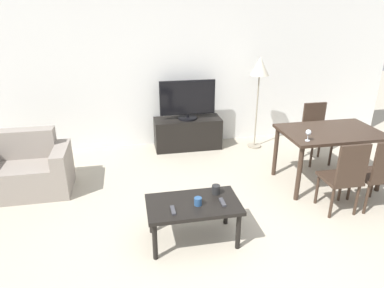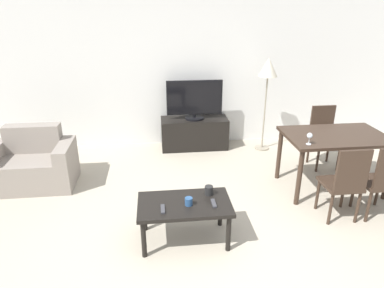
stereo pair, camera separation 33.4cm
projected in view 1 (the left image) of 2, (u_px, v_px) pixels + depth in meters
ground_plane at (233, 276)px, 3.17m from camera, size 18.00×18.00×0.00m
wall_back at (176, 67)px, 5.75m from camera, size 7.91×0.06×2.70m
armchair at (27, 171)px, 4.51m from camera, size 1.10×0.67×0.81m
tv_stand at (188, 133)px, 5.92m from camera, size 1.13×0.45×0.53m
tv at (187, 100)px, 5.69m from camera, size 0.93×0.32×0.66m
coffee_table at (193, 208)px, 3.51m from camera, size 0.95×0.55×0.46m
dining_table at (330, 137)px, 4.58m from camera, size 1.30×0.83×0.78m
dining_chair_near at (345, 175)px, 3.95m from camera, size 0.40×0.40×0.92m
dining_chair_far at (315, 130)px, 5.35m from camera, size 0.40×0.40×0.92m
dining_chair_near_right at (379, 172)px, 4.03m from camera, size 0.40×0.40×0.92m
floor_lamp at (260, 71)px, 5.55m from camera, size 0.30×0.30×1.56m
remote_primary at (223, 202)px, 3.48m from camera, size 0.04×0.15×0.02m
remote_secondary at (173, 210)px, 3.35m from camera, size 0.04×0.15×0.02m
cup_white_near at (198, 201)px, 3.44m from camera, size 0.08×0.08×0.08m
cup_colored_far at (216, 190)px, 3.64m from camera, size 0.09×0.09×0.10m
wine_glass_left at (308, 133)px, 4.17m from camera, size 0.07×0.07×0.15m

